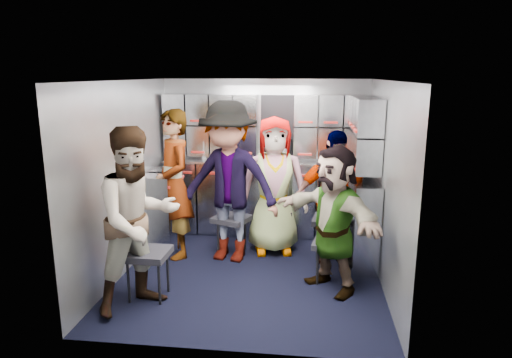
# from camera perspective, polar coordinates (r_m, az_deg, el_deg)

# --- Properties ---
(floor) EXTENTS (3.00, 3.00, 0.00)m
(floor) POSITION_cam_1_polar(r_m,az_deg,el_deg) (5.21, -0.58, -11.55)
(floor) COLOR black
(floor) RESTS_ON ground
(wall_back) EXTENTS (2.80, 0.04, 2.10)m
(wall_back) POSITION_cam_1_polar(r_m,az_deg,el_deg) (6.33, 1.15, 2.87)
(wall_back) COLOR #99A0A7
(wall_back) RESTS_ON ground
(wall_left) EXTENTS (0.04, 3.00, 2.10)m
(wall_left) POSITION_cam_1_polar(r_m,az_deg,el_deg) (5.23, -16.00, 0.19)
(wall_left) COLOR #99A0A7
(wall_left) RESTS_ON ground
(wall_right) EXTENTS (0.04, 3.00, 2.10)m
(wall_right) POSITION_cam_1_polar(r_m,az_deg,el_deg) (4.89, 15.88, -0.68)
(wall_right) COLOR #99A0A7
(wall_right) RESTS_ON ground
(ceiling) EXTENTS (2.80, 3.00, 0.02)m
(ceiling) POSITION_cam_1_polar(r_m,az_deg,el_deg) (4.74, -0.64, 12.21)
(ceiling) COLOR silver
(ceiling) RESTS_ON wall_back
(cart_bank_back) EXTENTS (2.68, 0.38, 0.99)m
(cart_bank_back) POSITION_cam_1_polar(r_m,az_deg,el_deg) (6.25, 0.93, -2.49)
(cart_bank_back) COLOR #959AA4
(cart_bank_back) RESTS_ON ground
(cart_bank_left) EXTENTS (0.38, 0.76, 0.99)m
(cart_bank_left) POSITION_cam_1_polar(r_m,az_deg,el_deg) (5.80, -11.63, -3.99)
(cart_bank_left) COLOR #959AA4
(cart_bank_left) RESTS_ON ground
(counter) EXTENTS (2.68, 0.42, 0.03)m
(counter) POSITION_cam_1_polar(r_m,az_deg,el_deg) (6.13, 0.95, 2.20)
(counter) COLOR silver
(counter) RESTS_ON cart_bank_back
(locker_bank_back) EXTENTS (2.68, 0.28, 0.82)m
(locker_bank_back) POSITION_cam_1_polar(r_m,az_deg,el_deg) (6.12, 1.02, 6.68)
(locker_bank_back) COLOR #959AA4
(locker_bank_back) RESTS_ON wall_back
(locker_bank_right) EXTENTS (0.28, 1.00, 0.82)m
(locker_bank_right) POSITION_cam_1_polar(r_m,az_deg,el_deg) (5.48, 13.50, 5.57)
(locker_bank_right) COLOR #959AA4
(locker_bank_right) RESTS_ON wall_right
(right_cabinet) EXTENTS (0.28, 1.20, 1.00)m
(right_cabinet) POSITION_cam_1_polar(r_m,az_deg,el_deg) (5.59, 13.08, -4.67)
(right_cabinet) COLOR #959AA4
(right_cabinet) RESTS_ON ground
(coffee_niche) EXTENTS (0.46, 0.16, 0.84)m
(coffee_niche) POSITION_cam_1_polar(r_m,az_deg,el_deg) (6.16, 2.76, 6.53)
(coffee_niche) COLOR black
(coffee_niche) RESTS_ON wall_back
(red_latch_strip) EXTENTS (2.60, 0.02, 0.03)m
(red_latch_strip) POSITION_cam_1_polar(r_m,az_deg,el_deg) (5.96, 0.75, 0.56)
(red_latch_strip) COLOR maroon
(red_latch_strip) RESTS_ON cart_bank_back
(jump_seat_near_left) EXTENTS (0.42, 0.40, 0.49)m
(jump_seat_near_left) POSITION_cam_1_polar(r_m,az_deg,el_deg) (4.63, -13.43, -9.36)
(jump_seat_near_left) COLOR black
(jump_seat_near_left) RESTS_ON ground
(jump_seat_mid_left) EXTENTS (0.50, 0.49, 0.47)m
(jump_seat_mid_left) POSITION_cam_1_polar(r_m,az_deg,el_deg) (5.60, -3.07, -5.23)
(jump_seat_mid_left) COLOR black
(jump_seat_mid_left) RESTS_ON ground
(jump_seat_center) EXTENTS (0.45, 0.43, 0.50)m
(jump_seat_center) POSITION_cam_1_polar(r_m,az_deg,el_deg) (5.83, 2.36, -4.23)
(jump_seat_center) COLOR black
(jump_seat_center) RESTS_ON ground
(jump_seat_mid_right) EXTENTS (0.47, 0.45, 0.50)m
(jump_seat_mid_right) POSITION_cam_1_polar(r_m,az_deg,el_deg) (5.52, 9.37, -5.39)
(jump_seat_mid_right) COLOR black
(jump_seat_mid_right) RESTS_ON ground
(jump_seat_near_right) EXTENTS (0.43, 0.41, 0.44)m
(jump_seat_near_right) POSITION_cam_1_polar(r_m,az_deg,el_deg) (4.93, 9.40, -8.26)
(jump_seat_near_right) COLOR black
(jump_seat_near_right) RESTS_ON ground
(attendant_standing) EXTENTS (0.72, 0.77, 1.77)m
(attendant_standing) POSITION_cam_1_polar(r_m,az_deg,el_deg) (5.49, -10.21, -0.66)
(attendant_standing) COLOR black
(attendant_standing) RESTS_ON ground
(attendant_arc_a) EXTENTS (1.05, 1.06, 1.72)m
(attendant_arc_a) POSITION_cam_1_polar(r_m,az_deg,el_deg) (4.32, -14.54, -5.00)
(attendant_arc_a) COLOR black
(attendant_arc_a) RESTS_ON ground
(attendant_arc_b) EXTENTS (1.32, 0.92, 1.88)m
(attendant_arc_b) POSITION_cam_1_polar(r_m,az_deg,el_deg) (5.29, -3.47, -0.42)
(attendant_arc_b) COLOR black
(attendant_arc_b) RESTS_ON ground
(attendant_arc_c) EXTENTS (0.89, 0.66, 1.68)m
(attendant_arc_c) POSITION_cam_1_polar(r_m,az_deg,el_deg) (5.55, 2.26, -0.83)
(attendant_arc_c) COLOR black
(attendant_arc_c) RESTS_ON ground
(attendant_arc_d) EXTENTS (0.99, 0.64, 1.57)m
(attendant_arc_d) POSITION_cam_1_polar(r_m,az_deg,el_deg) (5.24, 9.58, -2.46)
(attendant_arc_d) COLOR black
(attendant_arc_d) RESTS_ON ground
(attendant_arc_e) EXTENTS (1.26, 1.34, 1.50)m
(attendant_arc_e) POSITION_cam_1_polar(r_m,az_deg,el_deg) (4.64, 9.66, -4.93)
(attendant_arc_e) COLOR black
(attendant_arc_e) RESTS_ON ground
(bottle_left) EXTENTS (0.06, 0.06, 0.26)m
(bottle_left) POSITION_cam_1_polar(r_m,az_deg,el_deg) (6.19, -6.49, 3.57)
(bottle_left) COLOR white
(bottle_left) RESTS_ON counter
(bottle_mid) EXTENTS (0.06, 0.06, 0.26)m
(bottle_mid) POSITION_cam_1_polar(r_m,az_deg,el_deg) (6.05, 1.62, 3.44)
(bottle_mid) COLOR white
(bottle_mid) RESTS_ON counter
(bottle_right) EXTENTS (0.06, 0.06, 0.23)m
(bottle_right) POSITION_cam_1_polar(r_m,az_deg,el_deg) (6.03, 3.55, 3.25)
(bottle_right) COLOR white
(bottle_right) RESTS_ON counter
(cup_left) EXTENTS (0.08, 0.08, 0.11)m
(cup_left) POSITION_cam_1_polar(r_m,az_deg,el_deg) (6.11, -2.55, 2.79)
(cup_left) COLOR beige
(cup_left) RESTS_ON counter
(cup_right) EXTENTS (0.08, 0.08, 0.11)m
(cup_right) POSITION_cam_1_polar(r_m,az_deg,el_deg) (6.04, 9.97, 2.50)
(cup_right) COLOR beige
(cup_right) RESTS_ON counter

